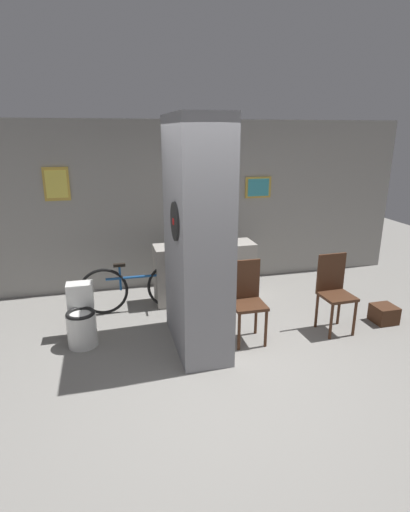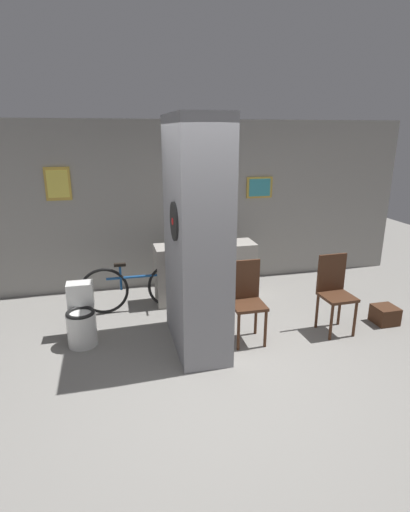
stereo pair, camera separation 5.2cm
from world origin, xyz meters
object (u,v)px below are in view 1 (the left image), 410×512
Objects in this scene: chair_near_pillar at (247,297)px; bottle_tall at (183,239)px; toilet at (81,319)px; chair_by_doorway at (334,289)px; bicycle at (138,287)px.

bottle_tall is (-0.50, 1.35, 0.41)m from chair_near_pillar.
toilet is 1.97m from chair_near_pillar.
bottle_tall reaches higher than chair_by_doorway.
chair_by_doorway is 0.61× the size of bicycle.
bottle_tall reaches higher than bicycle.
chair_near_pillar reaches higher than toilet.
chair_near_pillar is at bearing -69.78° from bottle_tall.
chair_by_doorway is at bearing -26.37° from bicycle.
chair_by_doorway is (1.15, -0.03, 0.00)m from chair_near_pillar.
bottle_tall is (1.42, 0.97, 0.64)m from toilet.
toilet is at bearing -145.69° from bottle_tall.
bicycle is at bearing 45.92° from toilet.
bicycle is at bearing -162.63° from bottle_tall.
toilet is 2.85× the size of bottle_tall.
toilet is 1.84m from bottle_tall.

